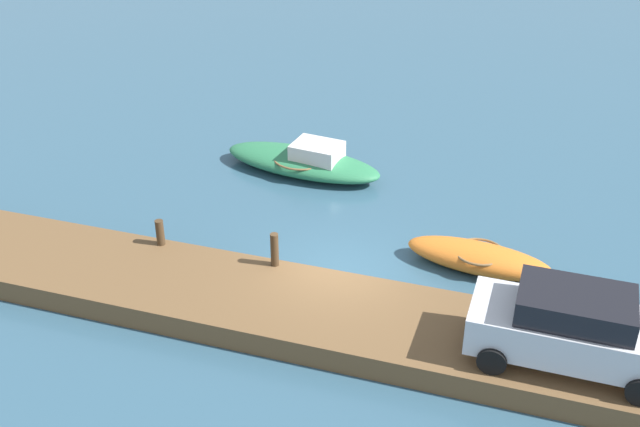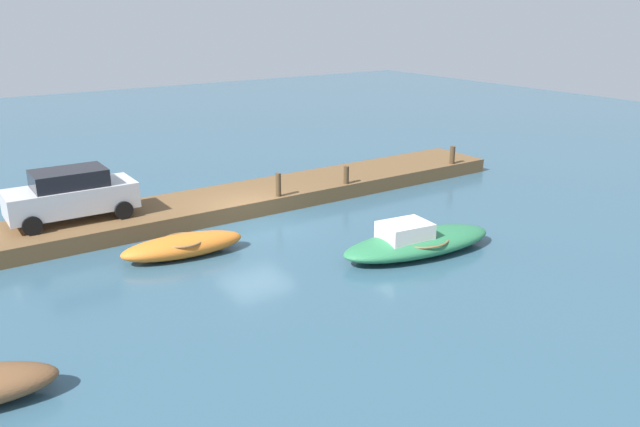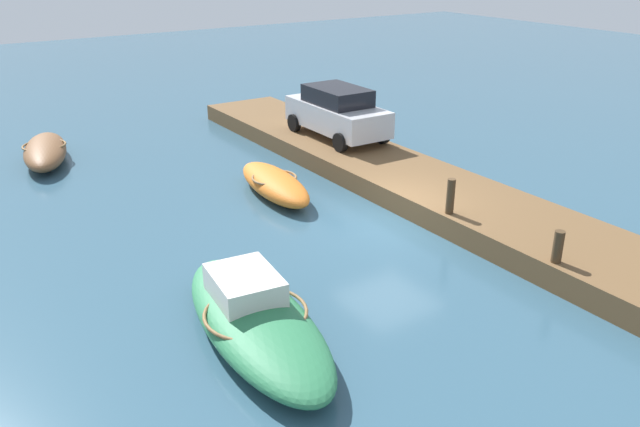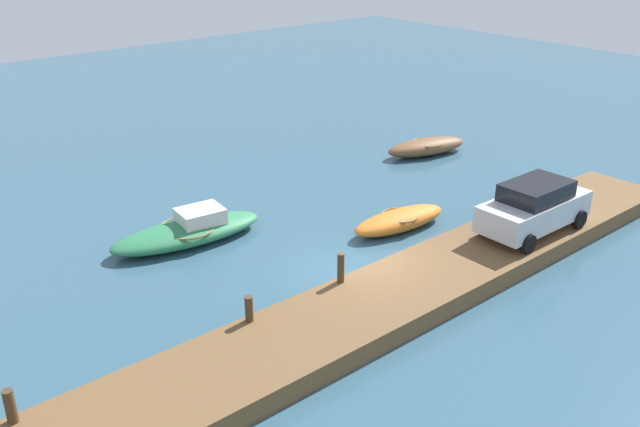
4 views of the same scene
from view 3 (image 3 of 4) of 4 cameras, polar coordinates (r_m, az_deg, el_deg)
ground_plane at (r=17.77m, az=6.23°, el=-0.70°), size 84.00×84.00×0.00m
dock_platform at (r=18.91m, az=10.97°, el=1.50°), size 25.93×3.10×0.61m
rowboat_orange at (r=19.44m, az=-4.05°, el=2.66°), size 4.10×1.72×0.72m
motorboat_green at (r=12.58m, az=-5.80°, el=-9.12°), size 5.73×2.58×1.14m
rowboat_brown at (r=24.34m, az=-23.16°, el=5.11°), size 4.40×2.37×0.78m
mooring_post_mid_west at (r=14.89m, az=20.32°, el=-2.78°), size 0.22×0.22×0.74m
mooring_post_mid_east at (r=16.79m, az=11.48°, el=1.51°), size 0.21×0.21×0.93m
parked_car at (r=23.05m, az=1.53°, el=8.99°), size 4.30×2.03×1.80m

